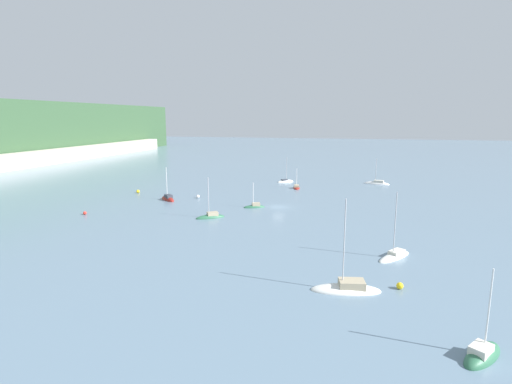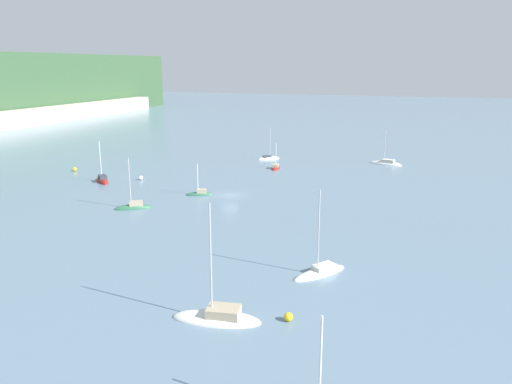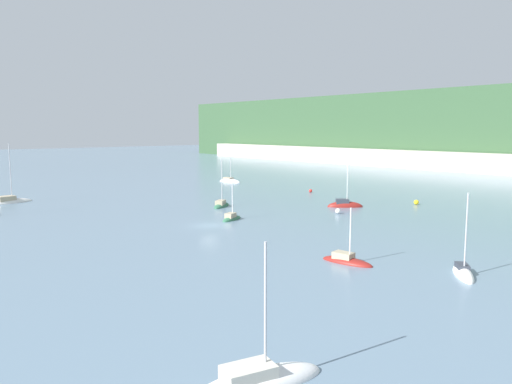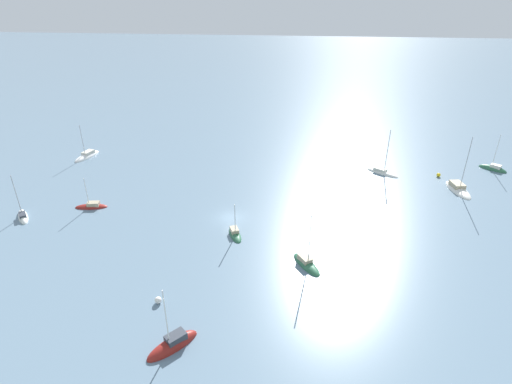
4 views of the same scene
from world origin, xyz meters
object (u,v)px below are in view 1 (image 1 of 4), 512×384
sailboat_2 (211,217)px  mooring_buoy_3 (85,213)px  sailboat_0 (254,207)px  sailboat_1 (482,356)px  mooring_buoy_0 (138,191)px  sailboat_7 (395,256)px  mooring_buoy_2 (198,196)px  sailboat_4 (377,184)px  mooring_buoy_1 (400,286)px  sailboat_3 (296,188)px  sailboat_8 (347,290)px  sailboat_5 (286,182)px  sailboat_9 (168,200)px

sailboat_2 → mooring_buoy_3: 25.96m
sailboat_0 → sailboat_1: (-49.44, -31.77, -0.02)m
sailboat_1 → mooring_buoy_0: size_ratio=9.86×
sailboat_7 → mooring_buoy_2: size_ratio=11.83×
sailboat_2 → mooring_buoy_2: (17.61, 9.78, 0.29)m
sailboat_4 → sailboat_0: bearing=66.8°
mooring_buoy_0 → mooring_buoy_1: mooring_buoy_0 is taller
sailboat_3 → sailboat_7: (-52.33, -21.46, 0.01)m
sailboat_2 → sailboat_8: 38.71m
sailboat_0 → sailboat_5: bearing=-115.7°
sailboat_2 → sailboat_9: 21.09m
sailboat_3 → sailboat_4: 25.48m
sailboat_1 → sailboat_8: (10.41, 11.14, 0.03)m
sailboat_4 → mooring_buoy_3: bearing=54.2°
sailboat_5 → mooring_buoy_2: sailboat_5 is taller
mooring_buoy_0 → sailboat_0: bearing=-105.2°
mooring_buoy_2 → sailboat_2: bearing=-151.0°
sailboat_2 → sailboat_3: (37.32, -11.63, -0.02)m
sailboat_2 → sailboat_3: size_ratio=1.43×
sailboat_0 → sailboat_3: size_ratio=0.99×
mooring_buoy_0 → mooring_buoy_3: (-23.86, -1.85, -0.09)m
mooring_buoy_1 → mooring_buoy_2: (43.64, 42.46, 0.02)m
sailboat_2 → mooring_buoy_1: sailboat_2 is taller
mooring_buoy_2 → mooring_buoy_3: size_ratio=1.22×
sailboat_1 → sailboat_3: size_ratio=1.39×
sailboat_4 → sailboat_8: sailboat_8 is taller
sailboat_7 → sailboat_9: (28.83, 49.02, -0.01)m
sailboat_1 → mooring_buoy_3: 72.45m
sailboat_0 → sailboat_9: sailboat_9 is taller
sailboat_1 → mooring_buoy_3: bearing=97.9°
sailboat_9 → mooring_buoy_0: size_ratio=10.19×
sailboat_9 → mooring_buoy_3: 20.04m
sailboat_1 → sailboat_3: (75.71, 26.27, 0.00)m
sailboat_7 → sailboat_8: bearing=9.8°
sailboat_5 → sailboat_8: (-74.89, -19.86, 0.05)m
sailboat_8 → mooring_buoy_0: size_ratio=13.27×
sailboat_3 → sailboat_2: bearing=152.4°
sailboat_0 → sailboat_5: (35.86, -0.76, -0.03)m
sailboat_1 → mooring_buoy_2: bearing=77.0°
sailboat_3 → mooring_buoy_1: (-63.34, -21.06, 0.28)m
mooring_buoy_2 → mooring_buoy_3: bearing=143.2°
sailboat_2 → sailboat_5: 47.41m
sailboat_5 → mooring_buoy_0: 43.61m
sailboat_4 → mooring_buoy_0: bearing=38.1°
sailboat_2 → sailboat_3: sailboat_2 is taller
sailboat_1 → mooring_buoy_2: (56.01, 47.68, 0.31)m
sailboat_3 → mooring_buoy_2: 29.10m
sailboat_7 → mooring_buoy_2: bearing=-91.4°
sailboat_8 → sailboat_5: bearing=-85.3°
sailboat_3 → sailboat_0: bearing=157.9°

